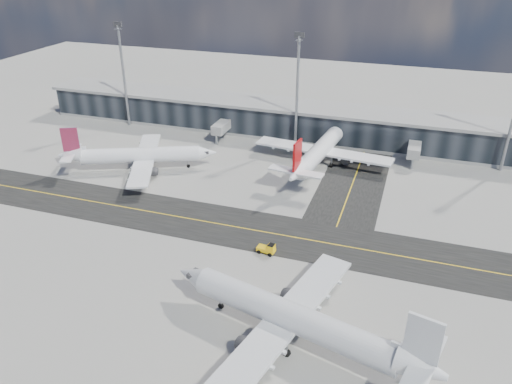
% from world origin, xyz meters
% --- Properties ---
extents(ground, '(300.00, 300.00, 0.00)m').
position_xyz_m(ground, '(0.00, 0.00, 0.00)').
color(ground, gray).
rests_on(ground, ground).
extents(taxiway_lanes, '(180.00, 63.00, 0.03)m').
position_xyz_m(taxiway_lanes, '(3.91, 10.74, 0.01)').
color(taxiway_lanes, black).
rests_on(taxiway_lanes, ground).
extents(terminal_concourse, '(152.00, 19.80, 8.80)m').
position_xyz_m(terminal_concourse, '(0.04, 54.93, 4.09)').
color(terminal_concourse, black).
rests_on(terminal_concourse, ground).
extents(floodlight_masts, '(102.50, 0.70, 28.90)m').
position_xyz_m(floodlight_masts, '(0.00, 48.00, 15.61)').
color(floodlight_masts, gray).
rests_on(floodlight_masts, ground).
extents(airliner_af, '(34.82, 30.08, 10.79)m').
position_xyz_m(airliner_af, '(-31.03, 21.39, 3.56)').
color(airliner_af, white).
rests_on(airliner_af, ground).
extents(airliner_redtail, '(33.98, 39.76, 11.77)m').
position_xyz_m(airliner_redtail, '(8.89, 37.72, 3.89)').
color(airliner_redtail, white).
rests_on(airliner_redtail, ground).
extents(airliner_near, '(39.33, 33.81, 11.77)m').
position_xyz_m(airliner_near, '(18.06, -21.52, 3.89)').
color(airliner_near, silver).
rests_on(airliner_near, ground).
extents(baggage_tug, '(3.31, 1.94, 1.98)m').
position_xyz_m(baggage_tug, '(8.23, -2.57, 0.99)').
color(baggage_tug, yellow).
rests_on(baggage_tug, ground).
extents(service_van, '(5.44, 6.13, 1.58)m').
position_xyz_m(service_van, '(3.01, 44.00, 0.79)').
color(service_van, white).
rests_on(service_van, ground).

